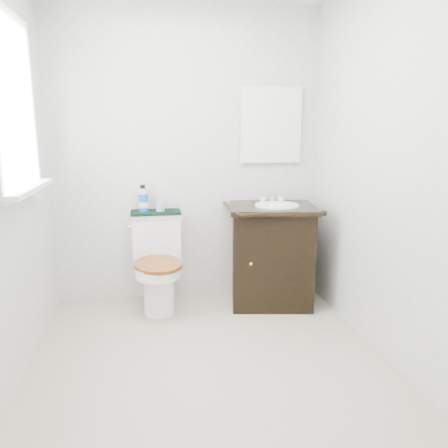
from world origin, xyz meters
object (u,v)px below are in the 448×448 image
object	(u,v)px
mouthwash_bottle	(143,199)
toilet	(158,267)
vanity	(271,252)
cup	(160,205)
trash_bin	(245,281)

from	to	relation	value
mouthwash_bottle	toilet	bearing A→B (deg)	-56.29
vanity	cup	bearing A→B (deg)	167.90
trash_bin	vanity	bearing A→B (deg)	-31.53
mouthwash_bottle	cup	xyz separation A→B (m)	(0.13, -0.02, -0.05)
vanity	mouthwash_bottle	world-z (taller)	mouthwash_bottle
toilet	vanity	xyz separation A→B (m)	(0.93, -0.07, 0.10)
toilet	cup	world-z (taller)	cup
vanity	trash_bin	world-z (taller)	vanity
trash_bin	mouthwash_bottle	world-z (taller)	mouthwash_bottle
mouthwash_bottle	trash_bin	bearing A→B (deg)	-6.34
toilet	trash_bin	bearing A→B (deg)	3.97
vanity	mouthwash_bottle	distance (m)	1.13
toilet	trash_bin	xyz separation A→B (m)	(0.73, 0.05, -0.18)
toilet	trash_bin	world-z (taller)	toilet
toilet	mouthwash_bottle	world-z (taller)	mouthwash_bottle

